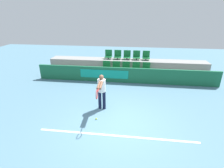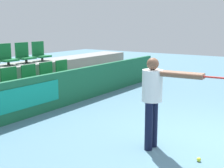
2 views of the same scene
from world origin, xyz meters
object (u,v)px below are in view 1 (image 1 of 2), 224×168
object	(u,v)px
tennis_ball	(96,119)
stadium_chair_0	(106,66)
stadium_chair_8	(137,56)
tennis_player	(101,89)
stadium_chair_5	(108,55)
stadium_chair_9	(146,56)
stadium_chair_6	(118,55)
stadium_chair_3	(136,68)
stadium_chair_2	(126,67)
stadium_chair_4	(146,68)
stadium_chair_7	(127,56)
stadium_chair_1	(116,67)

from	to	relation	value
tennis_ball	stadium_chair_0	bearing A→B (deg)	94.17
stadium_chair_8	tennis_player	world-z (taller)	stadium_chair_8
stadium_chair_5	tennis_ball	xyz separation A→B (m)	(0.33, -5.45, -1.17)
stadium_chair_0	stadium_chair_5	distance (m)	1.03
stadium_chair_9	stadium_chair_6	bearing A→B (deg)	180.00
stadium_chair_0	stadium_chair_3	xyz separation A→B (m)	(1.79, 0.00, 0.00)
stadium_chair_2	stadium_chair_5	size ratio (longest dim) A/B	1.00
stadium_chair_4	tennis_player	distance (m)	4.27
stadium_chair_8	stadium_chair_2	bearing A→B (deg)	-123.19
stadium_chair_4	stadium_chair_5	distance (m)	2.60
stadium_chair_4	stadium_chair_9	distance (m)	1.03
stadium_chair_5	tennis_player	xyz separation A→B (m)	(0.41, -4.70, -0.27)
stadium_chair_7	tennis_player	size ratio (longest dim) A/B	0.35
stadium_chair_6	stadium_chair_8	xyz separation A→B (m)	(1.19, 0.00, 0.00)
stadium_chair_5	stadium_chair_6	size ratio (longest dim) A/B	1.00
stadium_chair_8	stadium_chair_9	bearing A→B (deg)	0.00
stadium_chair_8	tennis_ball	size ratio (longest dim) A/B	8.45
stadium_chair_1	stadium_chair_5	world-z (taller)	stadium_chair_5
stadium_chair_3	tennis_ball	distance (m)	4.82
stadium_chair_2	tennis_player	world-z (taller)	tennis_player
stadium_chair_9	stadium_chair_3	bearing A→B (deg)	-123.19
stadium_chair_3	stadium_chair_9	bearing A→B (deg)	56.81
stadium_chair_1	stadium_chair_6	world-z (taller)	stadium_chair_6
stadium_chair_3	stadium_chair_8	xyz separation A→B (m)	(0.00, 0.91, 0.49)
stadium_chair_1	stadium_chair_9	distance (m)	2.06
stadium_chair_0	stadium_chair_3	distance (m)	1.79
stadium_chair_6	tennis_player	world-z (taller)	stadium_chair_6
stadium_chair_1	stadium_chair_3	size ratio (longest dim) A/B	1.00
stadium_chair_1	stadium_chair_2	bearing A→B (deg)	0.00
stadium_chair_0	stadium_chair_2	world-z (taller)	same
stadium_chair_7	stadium_chair_8	distance (m)	0.60
stadium_chair_7	stadium_chair_3	bearing A→B (deg)	-56.81
stadium_chair_6	tennis_ball	bearing A→B (deg)	-92.78
tennis_player	stadium_chair_5	bearing A→B (deg)	91.46
stadium_chair_7	stadium_chair_4	bearing A→B (deg)	-37.40
stadium_chair_0	stadium_chair_1	bearing A→B (deg)	0.00
stadium_chair_2	stadium_chair_9	distance (m)	1.58
stadium_chair_8	stadium_chair_9	distance (m)	0.60
stadium_chair_9	stadium_chair_5	bearing A→B (deg)	180.00
stadium_chair_5	stadium_chair_7	xyz separation A→B (m)	(1.19, 0.00, 0.00)
stadium_chair_7	stadium_chair_9	distance (m)	1.19
stadium_chair_3	stadium_chair_4	xyz separation A→B (m)	(0.60, 0.00, 0.00)
tennis_ball	stadium_chair_6	bearing A→B (deg)	87.22
stadium_chair_2	tennis_player	distance (m)	3.87
stadium_chair_6	tennis_player	xyz separation A→B (m)	(-0.19, -4.70, -0.27)
stadium_chair_4	stadium_chair_5	world-z (taller)	stadium_chair_5
stadium_chair_8	stadium_chair_9	world-z (taller)	same
stadium_chair_2	stadium_chair_7	distance (m)	1.03
tennis_ball	stadium_chair_2	bearing A→B (deg)	79.27
stadium_chair_0	stadium_chair_4	distance (m)	2.38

